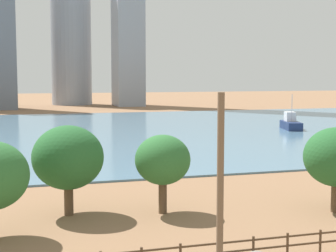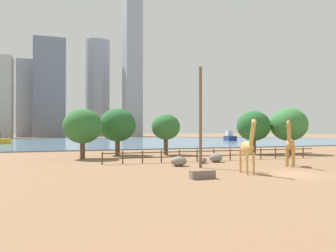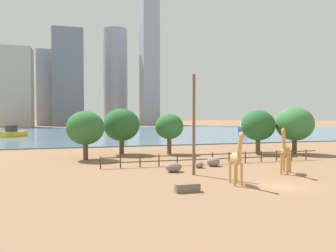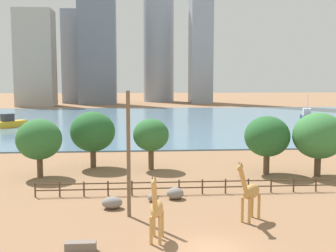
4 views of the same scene
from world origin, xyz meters
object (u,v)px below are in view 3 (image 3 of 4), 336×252
(boulder_near_fence, at_px, (199,165))
(tree_left_small, at_px, (295,124))
(tree_left_large, at_px, (169,127))
(giraffe_tall, at_px, (286,151))
(boat_tug, at_px, (244,128))
(feeding_trough, at_px, (187,188))
(tree_right_small, at_px, (85,128))
(giraffe_companion, at_px, (236,159))
(boulder_by_pole, at_px, (174,167))
(tree_center_broad, at_px, (122,125))
(tree_right_tall, at_px, (258,126))
(boulder_small, at_px, (213,162))
(boat_ferry, at_px, (14,133))
(utility_pole, at_px, (194,125))

(boulder_near_fence, height_order, tree_left_small, tree_left_small)
(boulder_near_fence, bearing_deg, tree_left_large, 88.77)
(giraffe_tall, distance_m, boat_tug, 72.29)
(giraffe_tall, bearing_deg, boulder_near_fence, -84.21)
(feeding_trough, xyz_separation_m, tree_right_small, (-6.62, 19.42, 3.60))
(giraffe_companion, relative_size, boulder_by_pole, 2.77)
(feeding_trough, relative_size, tree_center_broad, 0.28)
(feeding_trough, height_order, tree_right_tall, tree_right_tall)
(giraffe_tall, height_order, boulder_small, giraffe_tall)
(giraffe_tall, height_order, tree_left_large, tree_left_large)
(tree_right_small, bearing_deg, boulder_by_pole, -54.61)
(giraffe_companion, relative_size, tree_center_broad, 0.69)
(boat_ferry, bearing_deg, tree_right_tall, -98.99)
(tree_left_large, bearing_deg, utility_pole, -97.75)
(giraffe_companion, xyz_separation_m, utility_pole, (-1.78, 4.91, 2.55))
(tree_right_small, bearing_deg, boat_ferry, 109.59)
(giraffe_tall, distance_m, feeding_trough, 12.26)
(giraffe_companion, bearing_deg, tree_right_tall, 154.88)
(boulder_near_fence, xyz_separation_m, boat_ferry, (-27.14, 54.22, 0.82))
(boulder_small, relative_size, feeding_trough, 0.79)
(boulder_near_fence, bearing_deg, boulder_small, 18.79)
(utility_pole, distance_m, tree_right_tall, 19.25)
(utility_pole, distance_m, tree_right_small, 16.23)
(tree_left_large, bearing_deg, tree_right_tall, -14.93)
(boulder_near_fence, bearing_deg, boulder_by_pole, -153.58)
(giraffe_tall, height_order, tree_right_tall, tree_right_tall)
(utility_pole, height_order, boulder_by_pole, utility_pole)
(utility_pole, distance_m, boat_ferry, 63.19)
(tree_left_small, bearing_deg, boulder_near_fence, -155.72)
(giraffe_tall, distance_m, boat_ferry, 68.44)
(utility_pole, distance_m, feeding_trough, 8.01)
(giraffe_tall, relative_size, tree_left_small, 0.68)
(boulder_by_pole, xyz_separation_m, boat_tug, (41.12, 61.50, 0.79))
(tree_left_large, height_order, tree_center_broad, tree_center_broad)
(giraffe_tall, relative_size, boulder_near_fence, 4.92)
(utility_pole, relative_size, tree_left_large, 1.62)
(tree_center_broad, height_order, boat_ferry, tree_center_broad)
(tree_left_large, distance_m, boat_tug, 60.55)
(giraffe_companion, distance_m, tree_right_small, 21.37)
(utility_pole, relative_size, tree_center_broad, 1.44)
(boulder_by_pole, distance_m, feeding_trough, 8.28)
(boulder_small, distance_m, boat_tug, 69.32)
(tree_right_small, distance_m, boat_ferry, 47.41)
(boat_ferry, bearing_deg, feeding_trough, -120.95)
(giraffe_companion, distance_m, boulder_by_pole, 7.75)
(tree_right_small, distance_m, boat_tug, 70.32)
(boulder_by_pole, distance_m, tree_center_broad, 16.19)
(utility_pole, bearing_deg, feeding_trough, -113.82)
(tree_left_large, height_order, boat_ferry, tree_left_large)
(boat_ferry, xyz_separation_m, boat_tug, (64.99, 5.66, 0.10))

